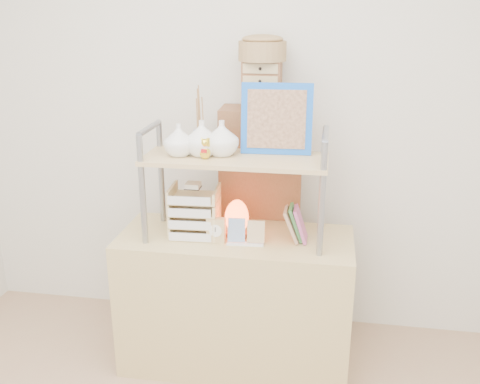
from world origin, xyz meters
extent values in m
cube|color=silver|center=(0.00, 1.70, 1.30)|extent=(3.40, 0.02, 2.60)
cube|color=tan|center=(0.00, 1.20, 0.38)|extent=(1.20, 0.50, 0.75)
cube|color=brown|center=(0.08, 1.57, 0.68)|extent=(0.46, 0.26, 1.35)
cylinder|color=gray|center=(-0.43, 1.05, 1.02)|extent=(0.03, 0.03, 0.55)
cylinder|color=gray|center=(-0.43, 1.35, 1.02)|extent=(0.03, 0.03, 0.55)
cylinder|color=gray|center=(-0.43, 1.20, 1.30)|extent=(0.03, 0.30, 0.03)
cylinder|color=gray|center=(0.43, 1.05, 1.02)|extent=(0.03, 0.03, 0.55)
cylinder|color=gray|center=(0.43, 1.35, 1.02)|extent=(0.03, 0.03, 0.55)
cylinder|color=gray|center=(0.43, 1.20, 1.30)|extent=(0.03, 0.30, 0.03)
cube|color=tan|center=(0.00, 1.20, 1.16)|extent=(0.90, 0.34, 0.02)
imported|color=white|center=(-0.28, 1.18, 1.25)|extent=(0.15, 0.15, 0.16)
imported|color=white|center=(-0.16, 1.20, 1.26)|extent=(0.17, 0.17, 0.17)
imported|color=white|center=(-0.07, 1.22, 1.26)|extent=(0.17, 0.17, 0.17)
cylinder|color=#243F9D|center=(-0.20, 1.32, 1.22)|extent=(0.07, 0.07, 0.10)
cube|color=blue|center=(0.19, 1.30, 1.35)|extent=(0.35, 0.07, 0.35)
cube|color=brown|center=(0.19, 1.29, 1.35)|extent=(0.29, 0.05, 0.28)
cube|color=#B75089|center=(0.33, 1.20, 0.83)|extent=(0.07, 0.12, 0.17)
cube|color=#458A46|center=(0.31, 1.22, 0.83)|extent=(0.07, 0.12, 0.16)
cube|color=tan|center=(0.29, 1.20, 0.83)|extent=(0.08, 0.13, 0.16)
cube|color=tan|center=(-0.21, 1.20, 0.76)|extent=(0.24, 0.23, 0.01)
cube|color=white|center=(-0.21, 1.09, 0.78)|extent=(0.21, 0.02, 0.04)
cube|color=tan|center=(-0.21, 1.20, 0.82)|extent=(0.24, 0.23, 0.01)
cube|color=white|center=(-0.21, 1.09, 0.84)|extent=(0.21, 0.02, 0.04)
cube|color=tan|center=(-0.21, 1.20, 0.88)|extent=(0.24, 0.23, 0.01)
cube|color=white|center=(-0.21, 1.09, 0.91)|extent=(0.21, 0.02, 0.04)
cube|color=tan|center=(-0.21, 1.20, 0.95)|extent=(0.24, 0.23, 0.01)
cube|color=white|center=(-0.21, 1.09, 0.97)|extent=(0.21, 0.02, 0.04)
cube|color=beige|center=(-0.21, 1.18, 1.02)|extent=(0.07, 0.07, 0.03)
cylinder|color=brown|center=(0.01, 1.20, 0.76)|extent=(0.11, 0.11, 0.02)
ellipsoid|color=#FF4F1E|center=(0.01, 1.20, 0.86)|extent=(0.13, 0.12, 0.18)
cube|color=tan|center=(-0.08, 1.11, 0.81)|extent=(0.09, 0.04, 0.13)
cylinder|color=white|center=(-0.08, 1.09, 0.82)|extent=(0.06, 0.01, 0.06)
cube|color=white|center=(0.07, 1.11, 0.75)|extent=(0.19, 0.06, 0.01)
cube|color=#1E468D|center=(0.02, 1.12, 0.82)|extent=(0.09, 0.03, 0.12)
cube|color=tan|center=(0.12, 1.12, 0.82)|extent=(0.09, 0.03, 0.11)
cube|color=brown|center=(0.08, 1.55, 1.48)|extent=(0.20, 0.15, 0.25)
cube|color=tan|center=(0.08, 1.47, 1.38)|extent=(0.18, 0.01, 0.05)
cube|color=tan|center=(0.08, 1.47, 1.44)|extent=(0.18, 0.01, 0.05)
cube|color=tan|center=(0.08, 1.47, 1.51)|extent=(0.18, 0.01, 0.05)
cube|color=tan|center=(0.08, 1.47, 1.57)|extent=(0.18, 0.01, 0.05)
cylinder|color=olive|center=(0.08, 1.55, 1.65)|extent=(0.25, 0.25, 0.10)
camera|label=1|loc=(0.44, -1.28, 1.86)|focal=40.00mm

